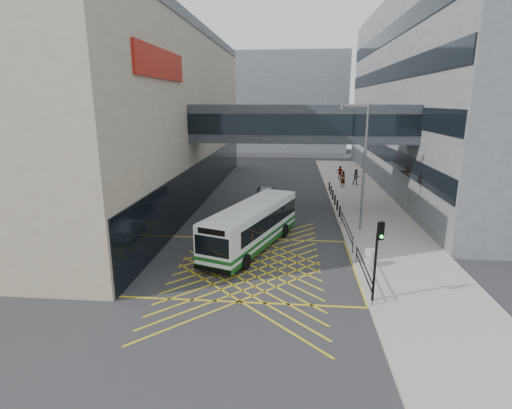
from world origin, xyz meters
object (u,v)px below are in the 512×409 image
(bus, at_px, (253,225))
(car_silver, at_px, (266,192))
(pedestrian_b, at_px, (356,177))
(traffic_light, at_px, (378,250))
(car_white, at_px, (216,230))
(street_lamp, at_px, (362,161))
(pedestrian_a, at_px, (343,179))
(litter_bin, at_px, (370,258))
(pedestrian_c, at_px, (340,173))
(car_dark, at_px, (247,212))

(bus, distance_m, car_silver, 13.47)
(bus, distance_m, pedestrian_b, 22.44)
(traffic_light, bearing_deg, car_white, 115.38)
(traffic_light, distance_m, pedestrian_b, 27.55)
(street_lamp, relative_size, pedestrian_a, 5.10)
(car_white, relative_size, pedestrian_a, 2.55)
(street_lamp, bearing_deg, traffic_light, -82.49)
(car_white, relative_size, litter_bin, 4.44)
(pedestrian_a, bearing_deg, street_lamp, 61.02)
(street_lamp, relative_size, pedestrian_c, 5.49)
(litter_bin, bearing_deg, pedestrian_c, 87.34)
(bus, relative_size, pedestrian_a, 5.94)
(bus, distance_m, traffic_light, 9.57)
(car_dark, xyz_separation_m, car_silver, (1.05, 7.32, 0.06))
(car_dark, distance_m, pedestrian_b, 17.76)
(car_white, distance_m, car_silver, 12.48)
(car_white, height_order, traffic_light, traffic_light)
(street_lamp, height_order, pedestrian_c, street_lamp)
(street_lamp, bearing_deg, car_silver, 140.01)
(litter_bin, height_order, pedestrian_c, pedestrian_c)
(car_silver, bearing_deg, car_white, 73.74)
(car_white, bearing_deg, car_dark, -101.03)
(car_dark, bearing_deg, pedestrian_b, -138.86)
(car_silver, xyz_separation_m, pedestrian_b, (9.64, 6.85, 0.31))
(car_dark, distance_m, traffic_light, 15.27)
(bus, relative_size, car_silver, 2.23)
(car_dark, bearing_deg, traffic_light, 107.93)
(car_white, xyz_separation_m, litter_bin, (9.61, -4.04, -0.05))
(street_lamp, bearing_deg, pedestrian_c, 99.60)
(traffic_light, distance_m, litter_bin, 4.72)
(bus, xyz_separation_m, car_dark, (-1.11, 6.12, -0.86))
(street_lamp, xyz_separation_m, pedestrian_b, (2.29, 16.31, -4.17))
(car_silver, relative_size, street_lamp, 0.52)
(car_white, bearing_deg, pedestrian_b, -116.08)
(street_lamp, bearing_deg, bus, -139.23)
(bus, bearing_deg, pedestrian_c, 90.24)
(litter_bin, xyz_separation_m, pedestrian_b, (2.64, 23.10, 0.37))
(bus, relative_size, pedestrian_b, 5.93)
(litter_bin, bearing_deg, car_white, 157.22)
(car_white, xyz_separation_m, pedestrian_b, (12.25, 19.06, 0.33))
(car_white, relative_size, pedestrian_b, 2.55)
(traffic_light, relative_size, street_lamp, 0.44)
(pedestrian_b, xyz_separation_m, pedestrian_c, (-1.42, 3.14, -0.06))
(bus, height_order, car_dark, bus)
(street_lamp, distance_m, pedestrian_c, 19.93)
(street_lamp, distance_m, pedestrian_b, 16.99)
(car_white, height_order, street_lamp, street_lamp)
(car_dark, height_order, car_silver, car_silver)
(street_lamp, relative_size, pedestrian_b, 5.09)
(car_white, distance_m, street_lamp, 11.27)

